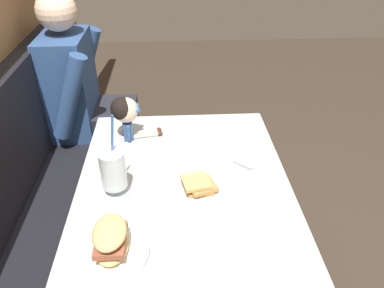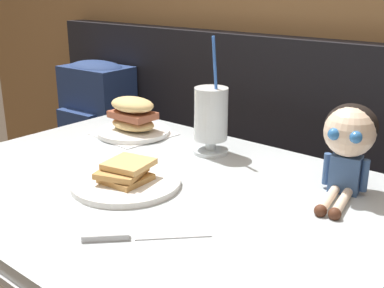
% 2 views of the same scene
% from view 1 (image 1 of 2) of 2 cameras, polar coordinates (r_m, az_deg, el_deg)
% --- Properties ---
extents(booth_bench, '(2.60, 0.48, 1.00)m').
position_cam_1_polar(booth_bench, '(1.82, -22.19, -16.74)').
color(booth_bench, black).
rests_on(booth_bench, ground).
extents(diner_table, '(1.11, 0.81, 0.74)m').
position_cam_1_polar(diner_table, '(1.56, -1.11, -11.96)').
color(diner_table, '#B2BCC1').
rests_on(diner_table, ground).
extents(toast_plate, '(0.25, 0.25, 0.06)m').
position_cam_1_polar(toast_plate, '(1.39, 1.05, -6.82)').
color(toast_plate, white).
rests_on(toast_plate, diner_table).
extents(milkshake_glass, '(0.10, 0.10, 0.32)m').
position_cam_1_polar(milkshake_glass, '(1.36, -11.75, -4.09)').
color(milkshake_glass, silver).
rests_on(milkshake_glass, diner_table).
extents(sandwich_plate, '(0.22, 0.22, 0.12)m').
position_cam_1_polar(sandwich_plate, '(1.18, -12.04, -14.46)').
color(sandwich_plate, white).
rests_on(sandwich_plate, diner_table).
extents(butter_knife, '(0.18, 0.18, 0.01)m').
position_cam_1_polar(butter_knife, '(1.55, 6.68, -2.68)').
color(butter_knife, silver).
rests_on(butter_knife, diner_table).
extents(seated_doll, '(0.13, 0.23, 0.20)m').
position_cam_1_polar(seated_doll, '(1.66, -9.93, 4.71)').
color(seated_doll, '#385689').
rests_on(seated_doll, diner_table).
extents(diner_patron, '(0.55, 0.48, 0.81)m').
position_cam_1_polar(diner_patron, '(2.30, -16.89, 8.62)').
color(diner_patron, '#2D4C7F').
rests_on(diner_patron, booth_bench).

